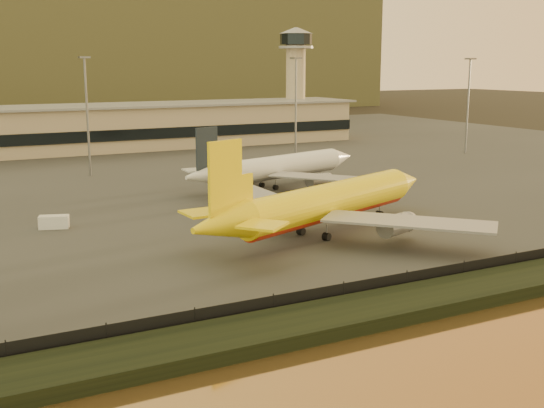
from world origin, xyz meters
The scene contains 11 objects.
ground centered at (0.00, 0.00, 0.00)m, with size 900.00×900.00×0.00m, color black.
embankment centered at (0.00, -17.00, 0.70)m, with size 320.00×7.00×1.40m, color black.
tarmac centered at (0.00, 95.00, 0.10)m, with size 320.00×220.00×0.20m, color #2D2D2D.
perimeter_fence centered at (0.00, -13.00, 1.30)m, with size 300.00×0.05×2.20m, color black.
terminal_building centered at (-14.52, 125.55, 6.25)m, with size 202.00×25.00×12.60m.
control_tower centered at (70.00, 131.00, 21.66)m, with size 11.20×11.20×35.50m.
apron_light_masts centered at (15.00, 75.00, 15.70)m, with size 152.20×12.20×25.40m.
dhl_cargo_jet centered at (7.69, 12.37, 4.71)m, with size 48.75×46.20×15.10m.
white_narrowbody_jet centered at (19.63, 49.29, 4.05)m, with size 44.05×41.98×12.90m.
gse_vehicle_yellow centered at (23.05, 28.41, 1.18)m, with size 4.37×1.97×1.97m, color yellow.
gse_vehicle_white centered at (-25.91, 34.04, 1.15)m, with size 4.24×1.91×1.91m, color white.
Camera 1 is at (-42.73, -67.64, 24.01)m, focal length 45.00 mm.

